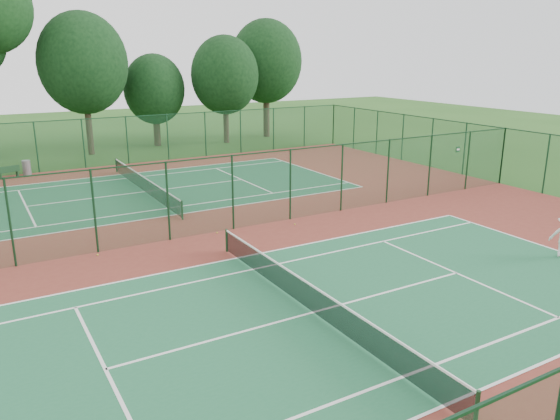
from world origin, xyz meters
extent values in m
plane|color=#28581B|center=(0.00, 0.00, 0.00)|extent=(120.00, 120.00, 0.00)
cube|color=maroon|center=(0.00, 0.00, 0.01)|extent=(40.00, 36.00, 0.01)
cube|color=#1F633E|center=(0.00, -9.00, 0.01)|extent=(23.77, 10.97, 0.01)
cube|color=#1B5735|center=(0.00, 9.00, 0.01)|extent=(23.77, 10.97, 0.01)
cube|color=#184829|center=(0.00, 18.00, 1.75)|extent=(40.00, 0.02, 3.50)
cube|color=#163E24|center=(0.00, 18.00, 3.46)|extent=(40.00, 0.05, 0.05)
cube|color=#1B522C|center=(20.00, 0.00, 1.75)|extent=(0.02, 36.00, 3.50)
cube|color=#153A23|center=(20.00, 0.00, 3.46)|extent=(0.05, 36.00, 0.05)
cube|color=#194D28|center=(0.00, 0.00, 1.75)|extent=(40.00, 0.02, 3.50)
cube|color=#12331B|center=(0.00, 0.00, 3.46)|extent=(40.00, 0.05, 0.05)
cylinder|color=#163E20|center=(0.00, -15.40, 0.49)|extent=(0.10, 0.10, 0.97)
cylinder|color=#163E20|center=(0.00, -2.60, 0.49)|extent=(0.10, 0.10, 0.97)
cube|color=black|center=(0.00, -9.00, 0.48)|extent=(0.02, 12.80, 0.85)
cube|color=white|center=(0.00, -9.00, 0.92)|extent=(0.04, 12.80, 0.06)
cylinder|color=#12321B|center=(0.00, 2.60, 0.49)|extent=(0.10, 0.10, 0.97)
cylinder|color=#12321B|center=(0.00, 15.40, 0.49)|extent=(0.10, 0.10, 0.97)
cube|color=black|center=(0.00, 9.00, 0.48)|extent=(0.02, 12.80, 0.85)
cube|color=silver|center=(0.00, 9.00, 0.92)|extent=(0.04, 12.80, 0.06)
cylinder|color=gray|center=(-5.41, 17.60, 0.50)|extent=(0.61, 0.61, 0.97)
cube|color=#13381B|center=(-7.07, 17.00, 0.21)|extent=(0.16, 0.36, 0.40)
cube|color=#13381B|center=(-6.05, 17.28, 0.21)|extent=(0.16, 0.36, 0.40)
cube|color=#13381B|center=(-6.56, 17.14, 0.42)|extent=(1.37, 0.71, 0.04)
cube|color=#13381B|center=(-6.51, 16.97, 0.63)|extent=(1.29, 0.39, 0.40)
sphere|color=yellow|center=(0.59, -0.24, 0.04)|extent=(0.06, 0.06, 0.06)
sphere|color=#CAE034|center=(4.32, -0.91, 0.04)|extent=(0.07, 0.07, 0.07)
sphere|color=gold|center=(-4.73, -0.40, 0.04)|extent=(0.07, 0.07, 0.07)
camera|label=1|loc=(-8.71, -21.99, 7.88)|focal=35.00mm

